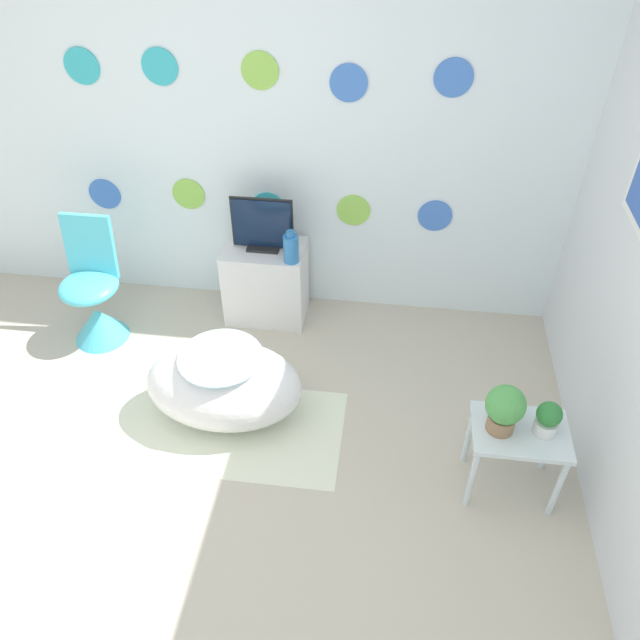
{
  "coord_description": "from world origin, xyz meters",
  "views": [
    {
      "loc": [
        0.8,
        -1.36,
        2.68
      ],
      "look_at": [
        0.49,
        0.99,
        0.7
      ],
      "focal_mm": 35.0,
      "sensor_mm": 36.0,
      "label": 1
    }
  ],
  "objects_px": {
    "chair": "(95,304)",
    "bathtub": "(224,385)",
    "vase": "(291,248)",
    "tv": "(262,226)",
    "potted_plant_right": "(548,418)",
    "potted_plant_left": "(505,408)"
  },
  "relations": [
    {
      "from": "vase",
      "to": "potted_plant_right",
      "type": "relative_size",
      "value": 1.17
    },
    {
      "from": "bathtub",
      "to": "potted_plant_right",
      "type": "relative_size",
      "value": 4.81
    },
    {
      "from": "vase",
      "to": "potted_plant_right",
      "type": "height_order",
      "value": "vase"
    },
    {
      "from": "potted_plant_right",
      "to": "tv",
      "type": "bearing_deg",
      "value": 142.39
    },
    {
      "from": "bathtub",
      "to": "potted_plant_right",
      "type": "bearing_deg",
      "value": -10.09
    },
    {
      "from": "chair",
      "to": "potted_plant_right",
      "type": "xyz_separation_m",
      "value": [
        2.58,
        -0.84,
        0.26
      ]
    },
    {
      "from": "chair",
      "to": "vase",
      "type": "xyz_separation_m",
      "value": [
        1.21,
        0.24,
        0.36
      ]
    },
    {
      "from": "tv",
      "to": "potted_plant_left",
      "type": "height_order",
      "value": "tv"
    },
    {
      "from": "chair",
      "to": "vase",
      "type": "height_order",
      "value": "chair"
    },
    {
      "from": "chair",
      "to": "vase",
      "type": "distance_m",
      "value": 1.29
    },
    {
      "from": "tv",
      "to": "potted_plant_left",
      "type": "relative_size",
      "value": 1.5
    },
    {
      "from": "vase",
      "to": "potted_plant_left",
      "type": "distance_m",
      "value": 1.6
    },
    {
      "from": "vase",
      "to": "potted_plant_right",
      "type": "xyz_separation_m",
      "value": [
        1.36,
        -1.08,
        -0.1
      ]
    },
    {
      "from": "bathtub",
      "to": "potted_plant_left",
      "type": "distance_m",
      "value": 1.48
    },
    {
      "from": "bathtub",
      "to": "tv",
      "type": "distance_m",
      "value": 1.02
    },
    {
      "from": "tv",
      "to": "vase",
      "type": "distance_m",
      "value": 0.24
    },
    {
      "from": "chair",
      "to": "tv",
      "type": "xyz_separation_m",
      "value": [
        1.02,
        0.36,
        0.42
      ]
    },
    {
      "from": "bathtub",
      "to": "vase",
      "type": "relative_size",
      "value": 4.12
    },
    {
      "from": "bathtub",
      "to": "tv",
      "type": "height_order",
      "value": "tv"
    },
    {
      "from": "chair",
      "to": "bathtub",
      "type": "bearing_deg",
      "value": -29.76
    },
    {
      "from": "tv",
      "to": "potted_plant_right",
      "type": "distance_m",
      "value": 1.98
    },
    {
      "from": "bathtub",
      "to": "potted_plant_left",
      "type": "xyz_separation_m",
      "value": [
        1.41,
        -0.29,
        0.34
      ]
    }
  ]
}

